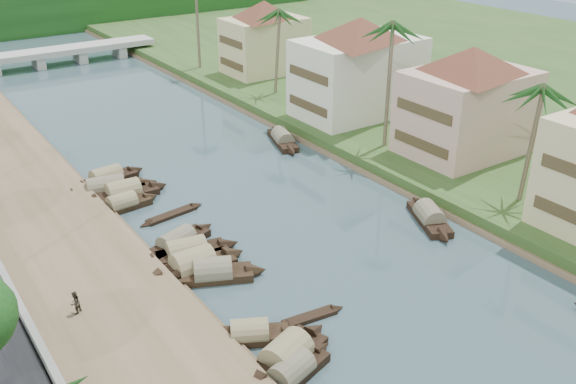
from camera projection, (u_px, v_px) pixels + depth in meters
ground at (410, 307)px, 39.46m from camera, size 220.00×220.00×0.00m
left_bank at (52, 241)px, 46.04m from camera, size 10.00×180.00×0.80m
right_bank at (408, 140)px, 63.79m from camera, size 16.00×180.00×1.20m
treeline at (9, 9)px, 112.24m from camera, size 120.00×14.00×8.00m
bridge at (59, 53)px, 92.36m from camera, size 28.00×4.00×2.40m
building_mid at (468, 100)px, 57.44m from camera, size 14.11×14.11×9.70m
building_far at (359, 66)px, 67.25m from camera, size 15.59×15.59×10.20m
building_distant at (264, 36)px, 82.88m from camera, size 12.62×12.62×9.20m
sampan_3 at (292, 373)px, 33.48m from camera, size 6.91×3.29×1.88m
sampan_4 at (250, 334)px, 36.39m from camera, size 6.19×4.16×1.85m
sampan_5 at (286, 357)px, 34.61m from camera, size 7.62×4.27×2.36m
sampan_6 at (213, 273)px, 42.11m from camera, size 7.29×4.57×2.18m
sampan_7 at (187, 253)px, 44.49m from camera, size 8.02×2.85×2.11m
sampan_8 at (193, 266)px, 42.89m from camera, size 8.00×2.22×2.44m
sampan_9 at (177, 243)px, 45.71m from camera, size 7.65×3.93×1.96m
sampan_10 at (122, 205)px, 51.21m from camera, size 6.57×1.88×1.85m
sampan_11 at (124, 193)px, 53.08m from camera, size 7.89×2.18×2.24m
sampan_12 at (106, 189)px, 53.94m from camera, size 9.04×3.39×2.13m
sampan_13 at (107, 178)px, 55.81m from camera, size 7.59×2.62×2.06m
sampan_15 at (430, 217)px, 49.23m from camera, size 4.66×7.68×2.09m
sampan_16 at (283, 139)px, 64.45m from camera, size 3.99×8.31×2.04m
canoe_1 at (310, 318)px, 38.30m from camera, size 4.86×1.30×0.78m
canoe_2 at (172, 215)px, 50.28m from camera, size 5.96×1.72×0.86m
palm_1 at (539, 91)px, 46.61m from camera, size 3.20×3.20×10.48m
palm_2 at (392, 28)px, 56.06m from camera, size 3.20×3.20×12.88m
palm_3 at (276, 14)px, 72.37m from camera, size 3.20×3.20×10.98m
tree_6 at (380, 51)px, 71.33m from camera, size 4.32×4.32×7.52m
person_far at (75, 303)px, 37.27m from camera, size 0.88×0.85×1.44m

